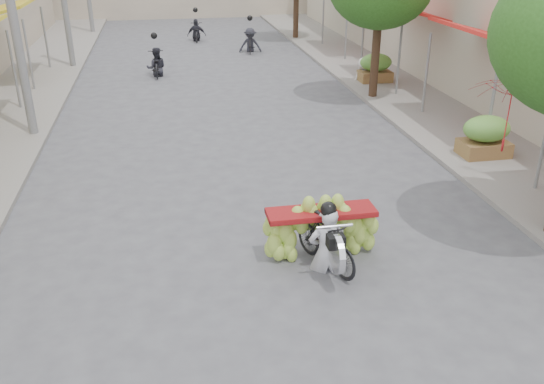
% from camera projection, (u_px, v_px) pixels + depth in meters
% --- Properties ---
extents(sidewalk_left, '(4.00, 60.00, 0.12)m').
position_uv_depth(sidewalk_left, '(0.00, 108.00, 18.74)').
color(sidewalk_left, gray).
rests_on(sidewalk_left, ground).
extents(sidewalk_right, '(4.00, 60.00, 0.12)m').
position_uv_depth(sidewalk_right, '(404.00, 88.00, 21.10)').
color(sidewalk_right, gray).
rests_on(sidewalk_right, ground).
extents(produce_crate_mid, '(1.20, 0.88, 1.16)m').
position_uv_depth(produce_crate_mid, '(486.00, 133.00, 14.44)').
color(produce_crate_mid, brown).
rests_on(produce_crate_mid, ground).
extents(produce_crate_far, '(1.20, 0.88, 1.16)m').
position_uv_depth(produce_crate_far, '(376.00, 65.00, 21.59)').
color(produce_crate_far, brown).
rests_on(produce_crate_far, ground).
extents(banana_motorbike, '(2.20, 1.83, 2.15)m').
position_uv_depth(banana_motorbike, '(324.00, 227.00, 9.91)').
color(banana_motorbike, black).
rests_on(banana_motorbike, ground).
extents(market_umbrella, '(1.99, 1.99, 1.71)m').
position_uv_depth(market_umbrella, '(516.00, 78.00, 12.41)').
color(market_umbrella, '#A6161B').
rests_on(market_umbrella, ground).
extents(pedestrian, '(0.90, 0.64, 1.65)m').
position_uv_depth(pedestrian, '(365.00, 58.00, 21.77)').
color(pedestrian, white).
rests_on(pedestrian, ground).
extents(bg_motorbike_a, '(0.80, 1.65, 1.95)m').
position_uv_depth(bg_motorbike_a, '(156.00, 57.00, 22.83)').
color(bg_motorbike_a, black).
rests_on(bg_motorbike_a, ground).
extents(bg_motorbike_b, '(1.13, 1.90, 1.95)m').
position_uv_depth(bg_motorbike_b, '(250.00, 34.00, 27.24)').
color(bg_motorbike_b, black).
rests_on(bg_motorbike_b, ground).
extents(bg_motorbike_c, '(1.01, 1.62, 1.95)m').
position_uv_depth(bg_motorbike_c, '(196.00, 25.00, 29.95)').
color(bg_motorbike_c, black).
rests_on(bg_motorbike_c, ground).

